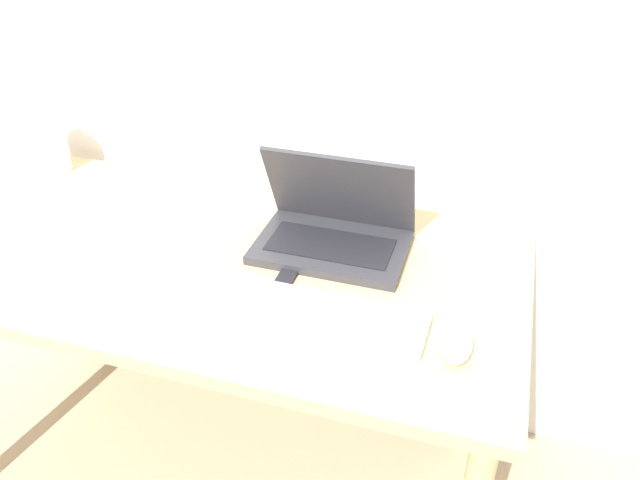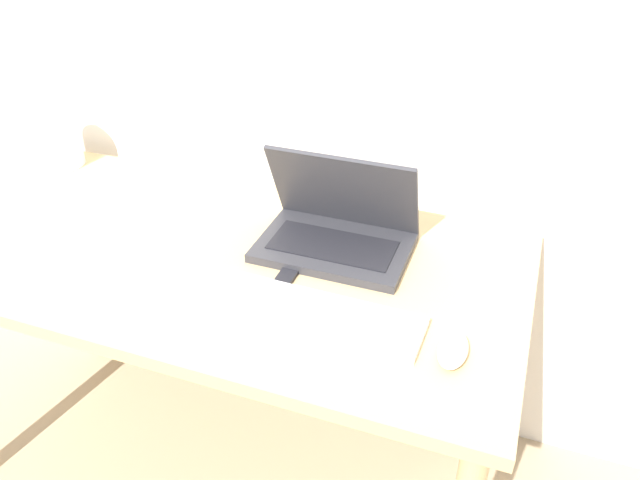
{
  "view_description": "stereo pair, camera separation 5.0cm",
  "coord_description": "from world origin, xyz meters",
  "px_view_note": "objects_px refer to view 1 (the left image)",
  "views": [
    {
      "loc": [
        0.59,
        -0.68,
        1.51
      ],
      "look_at": [
        0.28,
        0.32,
        0.84
      ],
      "focal_mm": 35.0,
      "sensor_mm": 36.0,
      "label": 1
    },
    {
      "loc": [
        0.64,
        -0.66,
        1.51
      ],
      "look_at": [
        0.28,
        0.32,
        0.84
      ],
      "focal_mm": 35.0,
      "sensor_mm": 36.0,
      "label": 2
    }
  ],
  "objects_px": {
    "vase": "(42,136)",
    "mp3_player": "(287,277)",
    "keyboard": "(306,311)",
    "mouse": "(458,345)",
    "laptop": "(335,227)"
  },
  "relations": [
    {
      "from": "keyboard",
      "to": "vase",
      "type": "distance_m",
      "value": 0.96
    },
    {
      "from": "mouse",
      "to": "vase",
      "type": "height_order",
      "value": "vase"
    },
    {
      "from": "keyboard",
      "to": "mouse",
      "type": "xyz_separation_m",
      "value": [
        0.29,
        -0.02,
        0.0
      ]
    },
    {
      "from": "mouse",
      "to": "vase",
      "type": "distance_m",
      "value": 1.24
    },
    {
      "from": "laptop",
      "to": "vase",
      "type": "distance_m",
      "value": 0.87
    },
    {
      "from": "mouse",
      "to": "vase",
      "type": "bearing_deg",
      "value": 161.19
    },
    {
      "from": "laptop",
      "to": "keyboard",
      "type": "height_order",
      "value": "laptop"
    },
    {
      "from": "mouse",
      "to": "mp3_player",
      "type": "xyz_separation_m",
      "value": [
        -0.37,
        0.11,
        -0.01
      ]
    },
    {
      "from": "laptop",
      "to": "mp3_player",
      "type": "relative_size",
      "value": 5.45
    },
    {
      "from": "laptop",
      "to": "mp3_player",
      "type": "height_order",
      "value": "laptop"
    },
    {
      "from": "mouse",
      "to": "mp3_player",
      "type": "height_order",
      "value": "mouse"
    },
    {
      "from": "laptop",
      "to": "mouse",
      "type": "bearing_deg",
      "value": -41.1
    },
    {
      "from": "mouse",
      "to": "mp3_player",
      "type": "relative_size",
      "value": 1.67
    },
    {
      "from": "vase",
      "to": "mp3_player",
      "type": "height_order",
      "value": "vase"
    },
    {
      "from": "laptop",
      "to": "mouse",
      "type": "relative_size",
      "value": 3.26
    }
  ]
}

